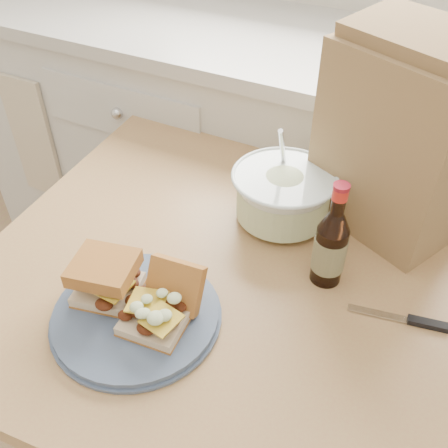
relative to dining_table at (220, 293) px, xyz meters
The scene contains 9 objects.
cabinet_run 0.73m from the dining_table, 94.01° to the left, with size 2.50×0.64×0.94m.
dining_table is the anchor object (origin of this frame).
plate 0.24m from the dining_table, 104.31° to the right, with size 0.29×0.29×0.02m, color #485875.
sandwich_left 0.28m from the dining_table, 121.21° to the right, with size 0.13×0.12×0.08m.
sandwich_right 0.25m from the dining_table, 91.64° to the right, with size 0.11×0.15×0.09m.
coleslaw_bowl 0.24m from the dining_table, 69.36° to the left, with size 0.22×0.22×0.22m.
beer_bottle 0.28m from the dining_table, 10.96° to the left, with size 0.06×0.06×0.22m.
knife 0.40m from the dining_table, ahead, with size 0.17×0.05×0.01m.
paper_bag 0.47m from the dining_table, 46.74° to the left, with size 0.28×0.19×0.37m, color #99724A.
Camera 1 is at (0.39, 0.37, 1.44)m, focal length 40.00 mm.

